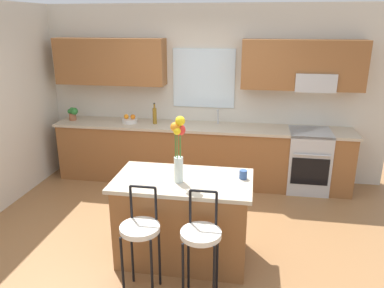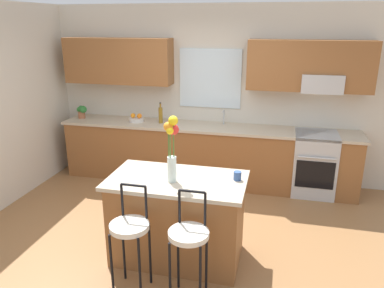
% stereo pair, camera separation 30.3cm
% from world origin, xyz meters
% --- Properties ---
extents(ground_plane, '(14.00, 14.00, 0.00)m').
position_xyz_m(ground_plane, '(0.00, 0.00, 0.00)').
color(ground_plane, olive).
extents(back_wall_assembly, '(5.60, 0.50, 2.70)m').
position_xyz_m(back_wall_assembly, '(0.03, 1.98, 1.51)').
color(back_wall_assembly, beige).
rests_on(back_wall_assembly, ground).
extents(counter_run, '(4.56, 0.64, 0.92)m').
position_xyz_m(counter_run, '(0.00, 1.70, 0.47)').
color(counter_run, brown).
rests_on(counter_run, ground).
extents(sink_faucet, '(0.02, 0.13, 0.23)m').
position_xyz_m(sink_faucet, '(0.25, 1.84, 1.06)').
color(sink_faucet, '#B7BABC').
rests_on(sink_faucet, counter_run).
extents(oven_range, '(0.60, 0.64, 0.92)m').
position_xyz_m(oven_range, '(1.62, 1.68, 0.46)').
color(oven_range, '#B7BABC').
rests_on(oven_range, ground).
extents(kitchen_island, '(1.41, 0.80, 0.92)m').
position_xyz_m(kitchen_island, '(0.11, -0.34, 0.46)').
color(kitchen_island, brown).
rests_on(kitchen_island, ground).
extents(bar_stool_near, '(0.36, 0.36, 1.04)m').
position_xyz_m(bar_stool_near, '(-0.16, -0.95, 0.64)').
color(bar_stool_near, black).
rests_on(bar_stool_near, ground).
extents(bar_stool_middle, '(0.36, 0.36, 1.04)m').
position_xyz_m(bar_stool_middle, '(0.39, -0.95, 0.64)').
color(bar_stool_middle, black).
rests_on(bar_stool_middle, ground).
extents(flower_vase, '(0.14, 0.15, 0.67)m').
position_xyz_m(flower_vase, '(0.09, -0.42, 1.31)').
color(flower_vase, silver).
rests_on(flower_vase, kitchen_island).
extents(mug_ceramic, '(0.08, 0.08, 0.09)m').
position_xyz_m(mug_ceramic, '(0.71, -0.24, 0.97)').
color(mug_ceramic, '#33518C').
rests_on(mug_ceramic, kitchen_island).
extents(fruit_bowl_oranges, '(0.24, 0.24, 0.13)m').
position_xyz_m(fruit_bowl_oranges, '(-1.13, 1.70, 0.96)').
color(fruit_bowl_oranges, silver).
rests_on(fruit_bowl_oranges, counter_run).
extents(bottle_olive_oil, '(0.06, 0.06, 0.33)m').
position_xyz_m(bottle_olive_oil, '(-0.72, 1.70, 1.05)').
color(bottle_olive_oil, olive).
rests_on(bottle_olive_oil, counter_run).
extents(potted_plant_small, '(0.18, 0.12, 0.21)m').
position_xyz_m(potted_plant_small, '(-2.08, 1.70, 1.04)').
color(potted_plant_small, '#9E5B3D').
rests_on(potted_plant_small, counter_run).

